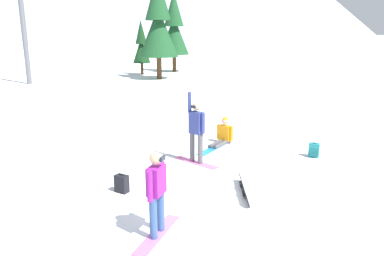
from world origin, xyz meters
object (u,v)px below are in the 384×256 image
snowboarder_midground (196,130)px  pine_tree_short (141,45)px  snowboarder_background (222,135)px  backpack_black (122,184)px  backpack_teal (314,150)px  pine_tree_broad (174,28)px  pine_tree_twin (158,23)px  ski_lift_tower (22,11)px  snowboarder_foreground (157,193)px  loose_snowboard_far_spare (244,189)px

snowboarder_midground → pine_tree_short: bearing=89.4°
snowboarder_background → backpack_black: size_ratio=3.24×
backpack_teal → pine_tree_broad: pine_tree_broad is taller
pine_tree_broad → pine_tree_short: bearing=-150.7°
snowboarder_background → pine_tree_twin: 19.40m
backpack_teal → backpack_black: bearing=-166.3°
snowboarder_background → pine_tree_twin: (0.10, 18.94, 4.19)m
snowboarder_midground → ski_lift_tower: 21.85m
pine_tree_broad → snowboarder_midground: bearing=-97.8°
backpack_teal → pine_tree_broad: (-0.15, 26.36, 3.93)m
snowboarder_background → backpack_black: 4.88m
backpack_teal → pine_tree_broad: bearing=90.3°
snowboarder_foreground → backpack_black: snowboarder_foreground is taller
backpack_black → backpack_teal: 6.12m
pine_tree_short → pine_tree_twin: 4.26m
ski_lift_tower → snowboarder_foreground: bearing=-73.5°
snowboarder_foreground → backpack_black: (-0.61, 2.16, -0.67)m
snowboarder_background → pine_tree_short: 22.73m
snowboarder_midground → pine_tree_twin: bearing=86.1°
ski_lift_tower → snowboarder_midground: bearing=-66.5°
backpack_black → backpack_teal: bearing=13.7°
ski_lift_tower → snowboarder_background: bearing=-61.2°
pine_tree_twin → ski_lift_tower: size_ratio=0.92×
snowboarder_foreground → snowboarder_background: (2.92, 5.53, -0.56)m
snowboarder_midground → pine_tree_broad: size_ratio=0.28×
backpack_teal → ski_lift_tower: ski_lift_tower is taller
snowboarder_midground → snowboarder_background: size_ratio=1.38×
snowboarder_background → backpack_teal: (2.42, -1.91, -0.11)m
backpack_teal → snowboarder_foreground: bearing=-145.8°
snowboarder_foreground → pine_tree_broad: 30.59m
loose_snowboard_far_spare → pine_tree_twin: (0.76, 23.01, 4.38)m
snowboarder_foreground → pine_tree_short: pine_tree_short is taller
snowboarder_midground → backpack_black: snowboarder_midground is taller
backpack_teal → ski_lift_tower: bearing=121.7°
backpack_teal → pine_tree_twin: bearing=96.3°
snowboarder_background → backpack_black: (-3.53, -3.37, -0.11)m
snowboarder_background → snowboarder_midground: bearing=-127.7°
snowboarder_foreground → pine_tree_broad: size_ratio=0.22×
snowboarder_midground → pine_tree_twin: size_ratio=0.26×
loose_snowboard_far_spare → backpack_teal: backpack_teal is taller
snowboarder_background → pine_tree_short: size_ratio=0.32×
loose_snowboard_far_spare → pine_tree_short: 26.78m
pine_tree_short → pine_tree_twin: pine_tree_twin is taller
snowboarder_foreground → pine_tree_short: (1.87, 28.12, 1.76)m
loose_snowboard_far_spare → pine_tree_broad: pine_tree_broad is taller
snowboarder_midground → backpack_black: bearing=-143.0°
snowboarder_background → backpack_teal: snowboarder_background is taller
loose_snowboard_far_spare → backpack_black: size_ratio=3.52×
pine_tree_short → ski_lift_tower: size_ratio=0.54×
snowboarder_foreground → loose_snowboard_far_spare: snowboarder_foreground is taller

